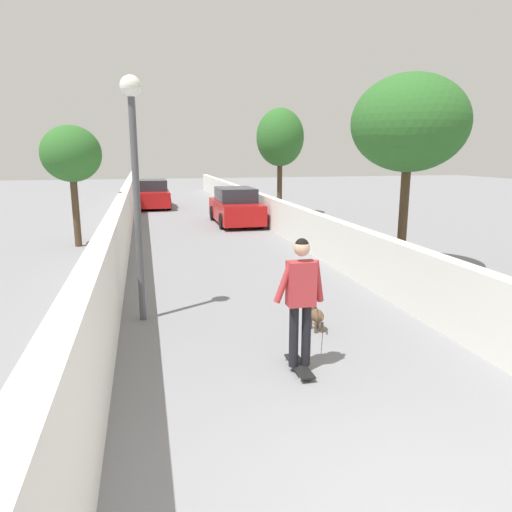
{
  "coord_description": "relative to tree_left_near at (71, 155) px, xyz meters",
  "views": [
    {
      "loc": [
        -2.96,
        2.12,
        2.99
      ],
      "look_at": [
        5.81,
        0.04,
        1.0
      ],
      "focal_mm": 32.89,
      "sensor_mm": 36.0,
      "label": 1
    }
  ],
  "objects": [
    {
      "name": "car_far",
      "position": [
        10.74,
        -2.64,
        -2.21
      ],
      "size": [
        4.18,
        1.8,
        1.54
      ],
      "color": "#B71414",
      "rests_on": "ground"
    },
    {
      "name": "person_skateboarder",
      "position": [
        -10.19,
        -4.17,
        -1.78
      ],
      "size": [
        0.22,
        0.71,
        1.81
      ],
      "color": "black",
      "rests_on": "skateboard"
    },
    {
      "name": "tree_right_far",
      "position": [
        -5.5,
        -8.43,
        0.74
      ],
      "size": [
        2.78,
        2.78,
        4.84
      ],
      "color": "#473523",
      "rests_on": "ground"
    },
    {
      "name": "ground_plane",
      "position": [
        1.0,
        -4.29,
        -2.93
      ],
      "size": [
        80.0,
        80.0,
        0.0
      ],
      "primitive_type": "plane",
      "color": "gray"
    },
    {
      "name": "skateboard",
      "position": [
        -10.19,
        -4.17,
        -2.86
      ],
      "size": [
        0.8,
        0.2,
        0.08
      ],
      "color": "black",
      "rests_on": "ground"
    },
    {
      "name": "wall_left",
      "position": [
        -1.0,
        -1.49,
        -2.08
      ],
      "size": [
        48.0,
        0.3,
        1.7
      ],
      "primitive_type": "cube",
      "color": "silver",
      "rests_on": "ground"
    },
    {
      "name": "tree_right_mid",
      "position": [
        6.0,
        -8.56,
        0.75
      ],
      "size": [
        2.25,
        2.25,
        5.05
      ],
      "color": "#473523",
      "rests_on": "ground"
    },
    {
      "name": "lamp_post",
      "position": [
        -7.56,
        -2.04,
        -0.01
      ],
      "size": [
        0.36,
        0.36,
        4.24
      ],
      "color": "#4C4C51",
      "rests_on": "ground"
    },
    {
      "name": "dog",
      "position": [
        -8.78,
        -4.94,
        -2.65
      ],
      "size": [
        1.69,
        0.89,
        1.06
      ],
      "color": "brown",
      "rests_on": "ground"
    },
    {
      "name": "car_near",
      "position": [
        3.71,
        -5.94,
        -2.21
      ],
      "size": [
        4.25,
        1.8,
        1.54
      ],
      "color": "#B71414",
      "rests_on": "ground"
    },
    {
      "name": "fence_right",
      "position": [
        -1.0,
        -7.09,
        -2.3
      ],
      "size": [
        48.0,
        0.3,
        1.25
      ],
      "primitive_type": "cube",
      "color": "silver",
      "rests_on": "ground"
    },
    {
      "name": "tree_left_near",
      "position": [
        0.0,
        0.0,
        0.0
      ],
      "size": [
        1.85,
        1.85,
        3.84
      ],
      "color": "#473523",
      "rests_on": "ground"
    }
  ]
}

